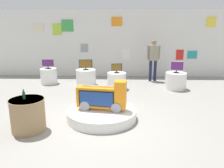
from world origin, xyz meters
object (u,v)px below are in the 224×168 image
object	(u,v)px
display_pedestal_left_rear	(49,76)
tv_on_far_right	(86,64)
novelty_firetruck_tv	(102,98)
display_pedestal_center_rear	(176,81)
tv_on_right_rear	(117,68)
tv_on_left_rear	(48,64)
display_pedestal_right_rear	(117,81)
main_display_pedestal	(102,114)
tv_on_center_rear	(177,67)
display_pedestal_far_right	(86,77)
side_table_round	(28,115)
bottle_on_side_table	(24,95)
shopper_browsing_near_truck	(153,57)

from	to	relation	value
display_pedestal_left_rear	tv_on_far_right	size ratio (longest dim) A/B	1.27
novelty_firetruck_tv	display_pedestal_center_rear	bearing A→B (deg)	49.00
tv_on_right_rear	tv_on_left_rear	bearing A→B (deg)	165.22
display_pedestal_right_rear	tv_on_right_rear	bearing A→B (deg)	-104.96
main_display_pedestal	tv_on_right_rear	size ratio (longest dim) A/B	4.56
main_display_pedestal	display_pedestal_center_rear	size ratio (longest dim) A/B	2.28
tv_on_left_rear	tv_on_center_rear	distance (m)	4.97
tv_on_far_right	display_pedestal_center_rear	bearing A→B (deg)	-8.10
display_pedestal_far_right	tv_on_center_rear	bearing A→B (deg)	-8.24
tv_on_far_right	side_table_round	world-z (taller)	tv_on_far_right
tv_on_left_rear	tv_on_far_right	world-z (taller)	tv_on_far_right
main_display_pedestal	display_pedestal_left_rear	bearing A→B (deg)	124.24
novelty_firetruck_tv	tv_on_left_rear	bearing A→B (deg)	124.44
tv_on_left_rear	tv_on_far_right	xyz separation A→B (m)	(1.53, -0.17, 0.02)
bottle_on_side_table	tv_on_right_rear	bearing A→B (deg)	60.25
novelty_firetruck_tv	side_table_round	size ratio (longest dim) A/B	1.61
tv_on_center_rear	side_table_round	distance (m)	5.47
tv_on_left_rear	side_table_round	distance (m)	4.33
side_table_round	display_pedestal_right_rear	bearing A→B (deg)	61.14
display_pedestal_right_rear	side_table_round	bearing A→B (deg)	-118.86
main_display_pedestal	shopper_browsing_near_truck	distance (m)	4.58
display_pedestal_left_rear	display_pedestal_right_rear	world-z (taller)	same
tv_on_right_rear	shopper_browsing_near_truck	size ratio (longest dim) A/B	0.22
tv_on_right_rear	display_pedestal_far_right	xyz separation A→B (m)	(-1.21, 0.56, -0.49)
main_display_pedestal	side_table_round	bearing A→B (deg)	-156.14
display_pedestal_left_rear	tv_on_far_right	world-z (taller)	tv_on_far_right
display_pedestal_left_rear	shopper_browsing_near_truck	xyz separation A→B (m)	(4.25, 0.57, 0.71)
display_pedestal_left_rear	bottle_on_side_table	distance (m)	4.31
tv_on_center_rear	display_pedestal_right_rear	bearing A→B (deg)	-178.41
tv_on_left_rear	shopper_browsing_near_truck	xyz separation A→B (m)	(4.25, 0.57, 0.21)
tv_on_right_rear	side_table_round	size ratio (longest dim) A/B	0.49
main_display_pedestal	shopper_browsing_near_truck	size ratio (longest dim) A/B	1.01
display_pedestal_left_rear	display_pedestal_center_rear	distance (m)	4.97
display_pedestal_left_rear	tv_on_center_rear	bearing A→B (deg)	-7.68
tv_on_center_rear	tv_on_right_rear	bearing A→B (deg)	-178.30
display_pedestal_left_rear	display_pedestal_right_rear	distance (m)	2.84
shopper_browsing_near_truck	display_pedestal_left_rear	bearing A→B (deg)	-172.40
novelty_firetruck_tv	shopper_browsing_near_truck	bearing A→B (deg)	66.02
tv_on_right_rear	tv_on_far_right	distance (m)	1.34
main_display_pedestal	tv_on_right_rear	bearing A→B (deg)	82.98
display_pedestal_center_rear	display_pedestal_right_rear	size ratio (longest dim) A/B	1.11
novelty_firetruck_tv	display_pedestal_right_rear	xyz separation A→B (m)	(0.32, 2.82, -0.26)
shopper_browsing_near_truck	tv_on_left_rear	bearing A→B (deg)	-172.35
tv_on_far_right	shopper_browsing_near_truck	distance (m)	2.83
tv_on_left_rear	display_pedestal_center_rear	world-z (taller)	tv_on_left_rear
tv_on_center_rear	tv_on_right_rear	xyz separation A→B (m)	(-2.18, -0.06, -0.05)
tv_on_right_rear	side_table_round	distance (m)	4.02
novelty_firetruck_tv	shopper_browsing_near_truck	xyz separation A→B (m)	(1.83, 4.11, 0.45)
display_pedestal_left_rear	display_pedestal_far_right	distance (m)	1.54
display_pedestal_left_rear	tv_on_right_rear	distance (m)	2.89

